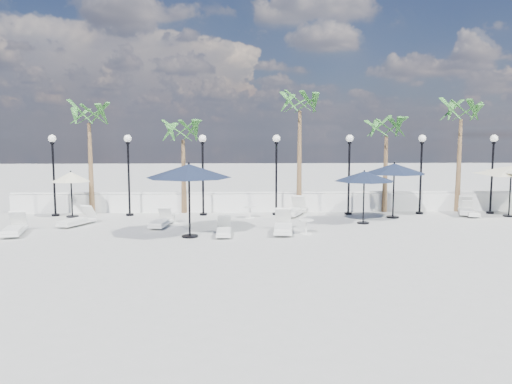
{
  "coord_description": "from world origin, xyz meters",
  "views": [
    {
      "loc": [
        -1.8,
        -17.2,
        3.83
      ],
      "look_at": [
        -1.09,
        3.09,
        1.5
      ],
      "focal_mm": 35.0,
      "sensor_mm": 36.0,
      "label": 1
    }
  ],
  "objects_px": {
    "parasol_cream_small": "(71,177)",
    "lounger_2": "(161,222)",
    "parasol_cream_sq_a": "(511,168)",
    "parasol_navy_left": "(189,171)",
    "lounger_3": "(283,226)",
    "lounger_7": "(466,209)",
    "lounger_6": "(470,212)",
    "lounger_1": "(14,229)",
    "lounger_5": "(294,210)",
    "parasol_navy_right": "(364,177)",
    "lounger_0": "(77,220)",
    "parasol_navy_mid": "(394,169)",
    "lounger_4": "(224,230)"
  },
  "relations": [
    {
      "from": "lounger_1",
      "to": "parasol_cream_sq_a",
      "type": "relative_size",
      "value": 0.41
    },
    {
      "from": "lounger_4",
      "to": "lounger_5",
      "type": "distance_m",
      "value": 5.63
    },
    {
      "from": "lounger_3",
      "to": "parasol_navy_left",
      "type": "distance_m",
      "value": 4.26
    },
    {
      "from": "lounger_2",
      "to": "lounger_6",
      "type": "xyz_separation_m",
      "value": [
        14.23,
        2.3,
        -0.02
      ]
    },
    {
      "from": "lounger_1",
      "to": "lounger_3",
      "type": "bearing_deg",
      "value": -12.89
    },
    {
      "from": "lounger_4",
      "to": "parasol_cream_sq_a",
      "type": "height_order",
      "value": "parasol_cream_sq_a"
    },
    {
      "from": "lounger_1",
      "to": "parasol_navy_right",
      "type": "xyz_separation_m",
      "value": [
        14.03,
        2.0,
        1.8
      ]
    },
    {
      "from": "lounger_1",
      "to": "parasol_cream_small",
      "type": "bearing_deg",
      "value": 66.13
    },
    {
      "from": "lounger_2",
      "to": "parasol_cream_small",
      "type": "relative_size",
      "value": 0.84
    },
    {
      "from": "parasol_cream_sq_a",
      "to": "parasol_navy_mid",
      "type": "bearing_deg",
      "value": -178.64
    },
    {
      "from": "lounger_7",
      "to": "lounger_6",
      "type": "bearing_deg",
      "value": -69.21
    },
    {
      "from": "lounger_1",
      "to": "parasol_navy_left",
      "type": "distance_m",
      "value": 7.17
    },
    {
      "from": "lounger_1",
      "to": "lounger_2",
      "type": "bearing_deg",
      "value": 2.74
    },
    {
      "from": "lounger_0",
      "to": "lounger_3",
      "type": "bearing_deg",
      "value": 11.25
    },
    {
      "from": "parasol_navy_left",
      "to": "parasol_navy_right",
      "type": "xyz_separation_m",
      "value": [
        7.25,
        2.64,
        -0.44
      ]
    },
    {
      "from": "parasol_navy_right",
      "to": "parasol_cream_small",
      "type": "relative_size",
      "value": 1.2
    },
    {
      "from": "lounger_6",
      "to": "lounger_0",
      "type": "bearing_deg",
      "value": -164.15
    },
    {
      "from": "lounger_1",
      "to": "parasol_navy_right",
      "type": "relative_size",
      "value": 0.8
    },
    {
      "from": "parasol_cream_small",
      "to": "lounger_2",
      "type": "bearing_deg",
      "value": -30.83
    },
    {
      "from": "parasol_navy_right",
      "to": "lounger_1",
      "type": "bearing_deg",
      "value": -171.88
    },
    {
      "from": "lounger_7",
      "to": "parasol_navy_left",
      "type": "distance_m",
      "value": 13.89
    },
    {
      "from": "lounger_1",
      "to": "lounger_3",
      "type": "distance_m",
      "value": 10.36
    },
    {
      "from": "parasol_cream_small",
      "to": "lounger_1",
      "type": "bearing_deg",
      "value": -100.96
    },
    {
      "from": "lounger_4",
      "to": "parasol_navy_right",
      "type": "xyz_separation_m",
      "value": [
        5.98,
        2.42,
        1.84
      ]
    },
    {
      "from": "lounger_4",
      "to": "parasol_cream_small",
      "type": "xyz_separation_m",
      "value": [
        -7.24,
        4.64,
        1.65
      ]
    },
    {
      "from": "parasol_navy_left",
      "to": "parasol_cream_small",
      "type": "distance_m",
      "value": 7.71
    },
    {
      "from": "lounger_7",
      "to": "parasol_navy_left",
      "type": "bearing_deg",
      "value": -137.79
    },
    {
      "from": "lounger_6",
      "to": "lounger_2",
      "type": "bearing_deg",
      "value": -160.98
    },
    {
      "from": "lounger_0",
      "to": "lounger_2",
      "type": "xyz_separation_m",
      "value": [
        3.59,
        -0.42,
        -0.01
      ]
    },
    {
      "from": "lounger_5",
      "to": "parasol_navy_left",
      "type": "height_order",
      "value": "parasol_navy_left"
    },
    {
      "from": "lounger_2",
      "to": "lounger_7",
      "type": "height_order",
      "value": "lounger_7"
    },
    {
      "from": "lounger_5",
      "to": "parasol_navy_right",
      "type": "height_order",
      "value": "parasol_navy_right"
    },
    {
      "from": "lounger_4",
      "to": "parasol_cream_small",
      "type": "height_order",
      "value": "parasol_cream_small"
    },
    {
      "from": "lounger_6",
      "to": "parasol_navy_right",
      "type": "height_order",
      "value": "parasol_navy_right"
    },
    {
      "from": "lounger_2",
      "to": "lounger_3",
      "type": "distance_m",
      "value": 5.22
    },
    {
      "from": "lounger_0",
      "to": "lounger_6",
      "type": "relative_size",
      "value": 1.16
    },
    {
      "from": "parasol_cream_small",
      "to": "parasol_cream_sq_a",
      "type": "bearing_deg",
      "value": -1.7
    },
    {
      "from": "lounger_4",
      "to": "lounger_1",
      "type": "bearing_deg",
      "value": 176.79
    },
    {
      "from": "lounger_1",
      "to": "lounger_5",
      "type": "relative_size",
      "value": 0.93
    },
    {
      "from": "lounger_5",
      "to": "lounger_7",
      "type": "height_order",
      "value": "lounger_5"
    },
    {
      "from": "lounger_7",
      "to": "parasol_navy_right",
      "type": "xyz_separation_m",
      "value": [
        -5.57,
        -2.24,
        1.8
      ]
    },
    {
      "from": "lounger_5",
      "to": "parasol_navy_right",
      "type": "relative_size",
      "value": 0.85
    },
    {
      "from": "lounger_1",
      "to": "parasol_navy_mid",
      "type": "distance_m",
      "value": 16.3
    },
    {
      "from": "lounger_1",
      "to": "parasol_navy_right",
      "type": "height_order",
      "value": "parasol_navy_right"
    },
    {
      "from": "lounger_4",
      "to": "lounger_5",
      "type": "relative_size",
      "value": 0.76
    },
    {
      "from": "parasol_cream_sq_a",
      "to": "parasol_navy_right",
      "type": "bearing_deg",
      "value": -167.65
    },
    {
      "from": "lounger_5",
      "to": "parasol_navy_left",
      "type": "relative_size",
      "value": 0.7
    },
    {
      "from": "lounger_5",
      "to": "lounger_7",
      "type": "distance_m",
      "value": 8.34
    },
    {
      "from": "lounger_6",
      "to": "parasol_cream_sq_a",
      "type": "height_order",
      "value": "parasol_cream_sq_a"
    },
    {
      "from": "parasol_cream_sq_a",
      "to": "parasol_cream_small",
      "type": "xyz_separation_m",
      "value": [
        -20.55,
        0.61,
        -0.45
      ]
    }
  ]
}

